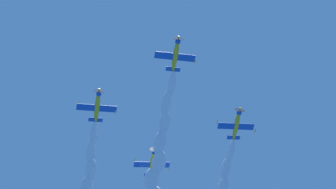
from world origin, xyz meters
The scene contains 5 objects.
airplane_lead centered at (5.09, -0.44, 84.54)m, with size 7.18×6.84×2.53m.
airplane_left_wingman centered at (10.38, 17.99, 85.10)m, with size 7.10×6.83×2.76m.
airplane_right_wingman centered at (-13.22, 2.94, 84.73)m, with size 7.16×6.78×2.66m.
airplane_slot_tail centered at (-9.23, 20.06, 87.10)m, with size 7.10×6.87×2.63m.
smoke_trail_lead centered at (-8.83, 20.66, 83.09)m, with size 21.57×29.67×4.67m.
Camera 1 is at (13.48, -22.77, 1.64)m, focal length 48.93 mm.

